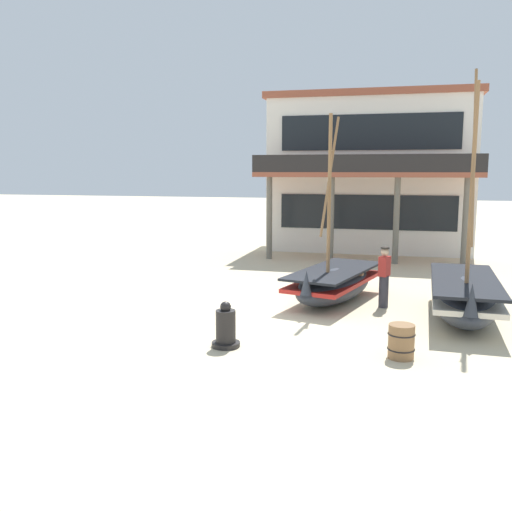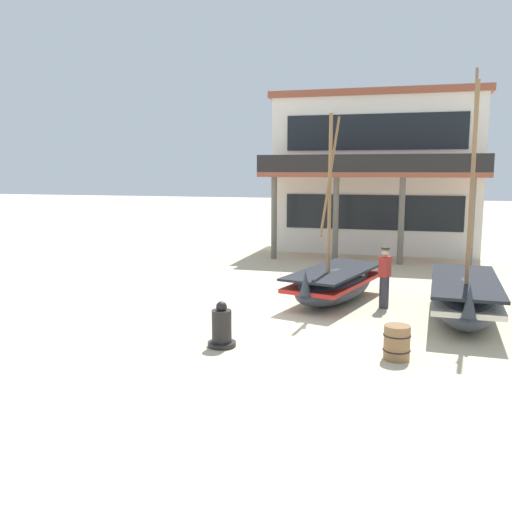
# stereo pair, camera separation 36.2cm
# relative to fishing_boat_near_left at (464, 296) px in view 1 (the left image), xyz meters

# --- Properties ---
(ground_plane) EXTENTS (120.00, 120.00, 0.00)m
(ground_plane) POSITION_rel_fishing_boat_near_left_xyz_m (-5.47, -0.94, -0.59)
(ground_plane) COLOR beige
(fishing_boat_near_left) EXTENTS (1.78, 4.80, 6.19)m
(fishing_boat_near_left) POSITION_rel_fishing_boat_near_left_xyz_m (0.00, 0.00, 0.00)
(fishing_boat_near_left) COLOR #2D333D
(fishing_boat_near_left) RESTS_ON ground
(fishing_boat_centre_large) EXTENTS (2.59, 4.40, 5.26)m
(fishing_boat_centre_large) POSITION_rel_fishing_boat_near_left_xyz_m (-3.43, 1.14, -0.06)
(fishing_boat_centre_large) COLOR #2D333D
(fishing_boat_centre_large) RESTS_ON ground
(fisherman_by_hull) EXTENTS (0.33, 0.41, 1.68)m
(fisherman_by_hull) POSITION_rel_fishing_boat_near_left_xyz_m (-2.01, 0.72, 0.24)
(fisherman_by_hull) COLOR #33333D
(fisherman_by_hull) RESTS_ON ground
(capstan_winch) EXTENTS (0.61, 0.61, 0.99)m
(capstan_winch) POSITION_rel_fishing_boat_near_left_xyz_m (-5.17, -3.70, -0.19)
(capstan_winch) COLOR black
(capstan_winch) RESTS_ON ground
(wooden_barrel) EXTENTS (0.56, 0.56, 0.70)m
(wooden_barrel) POSITION_rel_fishing_boat_near_left_xyz_m (-1.53, -3.53, -0.24)
(wooden_barrel) COLOR olive
(wooden_barrel) RESTS_ON ground
(harbor_building_main) EXTENTS (9.50, 8.36, 7.23)m
(harbor_building_main) POSITION_rel_fishing_boat_near_left_xyz_m (-3.10, 13.22, 3.03)
(harbor_building_main) COLOR white
(harbor_building_main) RESTS_ON ground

